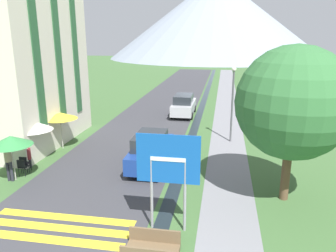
% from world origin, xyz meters
% --- Properties ---
extents(ground_plane, '(160.00, 160.00, 0.00)m').
position_xyz_m(ground_plane, '(0.00, 20.00, 0.00)').
color(ground_plane, '#3D6033').
extents(road, '(6.40, 60.00, 0.01)m').
position_xyz_m(road, '(-2.50, 30.00, 0.00)').
color(road, '#38383D').
rests_on(road, ground_plane).
extents(footpath, '(2.20, 60.00, 0.01)m').
position_xyz_m(footpath, '(3.60, 30.00, 0.00)').
color(footpath, slate).
rests_on(footpath, ground_plane).
extents(drainage_channel, '(0.60, 60.00, 0.00)m').
position_xyz_m(drainage_channel, '(1.20, 30.00, 0.00)').
color(drainage_channel, black).
rests_on(drainage_channel, ground_plane).
extents(crosswalk_marking, '(5.44, 1.84, 0.01)m').
position_xyz_m(crosswalk_marking, '(-2.50, 3.05, 0.01)').
color(crosswalk_marking, yellow).
rests_on(crosswalk_marking, ground_plane).
extents(mountain_distant, '(62.88, 62.88, 23.43)m').
position_xyz_m(mountain_distant, '(0.05, 96.30, 11.71)').
color(mountain_distant, gray).
rests_on(mountain_distant, ground_plane).
extents(hotel_building, '(6.08, 8.97, 12.55)m').
position_xyz_m(hotel_building, '(-9.39, 12.00, 6.72)').
color(hotel_building, beige).
rests_on(hotel_building, ground_plane).
extents(road_sign, '(2.18, 0.11, 3.53)m').
position_xyz_m(road_sign, '(1.46, 3.66, 2.38)').
color(road_sign, gray).
rests_on(road_sign, ground_plane).
extents(footbridge, '(1.70, 1.10, 0.65)m').
position_xyz_m(footbridge, '(1.20, 2.08, 0.23)').
color(footbridge, brown).
rests_on(footbridge, ground_plane).
extents(parked_car_near, '(1.82, 4.44, 1.82)m').
position_xyz_m(parked_car_near, '(-0.40, 9.24, 0.91)').
color(parked_car_near, navy).
rests_on(parked_car_near, ground_plane).
extents(parked_car_far, '(1.83, 4.44, 1.82)m').
position_xyz_m(parked_car_far, '(-0.11, 20.79, 0.91)').
color(parked_car_far, '#B2B2B7').
rests_on(parked_car_far, ground_plane).
extents(cafe_chair_near_right, '(0.40, 0.40, 0.85)m').
position_xyz_m(cafe_chair_near_right, '(-6.50, 7.41, 0.51)').
color(cafe_chair_near_right, black).
rests_on(cafe_chair_near_right, ground_plane).
extents(cafe_chair_far_left, '(0.40, 0.40, 0.85)m').
position_xyz_m(cafe_chair_far_left, '(-6.99, 9.98, 0.51)').
color(cafe_chair_far_left, black).
rests_on(cafe_chair_far_left, ground_plane).
extents(cafe_chair_near_left, '(0.40, 0.40, 0.85)m').
position_xyz_m(cafe_chair_near_left, '(-6.35, 7.00, 0.51)').
color(cafe_chair_near_left, black).
rests_on(cafe_chair_near_left, ground_plane).
extents(cafe_umbrella_front_green, '(1.97, 1.97, 2.20)m').
position_xyz_m(cafe_umbrella_front_green, '(-6.43, 6.50, 1.97)').
color(cafe_umbrella_front_green, '#B7B2A8').
rests_on(cafe_umbrella_front_green, ground_plane).
extents(cafe_umbrella_middle_white, '(2.05, 2.05, 2.24)m').
position_xyz_m(cafe_umbrella_middle_white, '(-6.85, 9.05, 1.98)').
color(cafe_umbrella_middle_white, '#B7B2A8').
rests_on(cafe_umbrella_middle_white, ground_plane).
extents(cafe_umbrella_rear_yellow, '(2.03, 2.03, 2.24)m').
position_xyz_m(cafe_umbrella_rear_yellow, '(-6.35, 11.12, 2.04)').
color(cafe_umbrella_rear_yellow, '#B7B2A8').
rests_on(cafe_umbrella_rear_yellow, ground_plane).
extents(person_standing_terrace, '(0.32, 0.32, 1.76)m').
position_xyz_m(person_standing_terrace, '(-6.58, 6.36, 1.03)').
color(person_standing_terrace, '#282833').
rests_on(person_standing_terrace, ground_plane).
extents(person_seated_far, '(0.32, 0.32, 1.25)m').
position_xyz_m(person_seated_far, '(-6.68, 8.01, 0.69)').
color(person_seated_far, '#282833').
rests_on(person_seated_far, ground_plane).
extents(streetlamp, '(0.28, 0.28, 4.80)m').
position_xyz_m(streetlamp, '(3.78, 14.21, 2.87)').
color(streetlamp, '#515156').
rests_on(streetlamp, ground_plane).
extents(tree_by_path, '(4.52, 4.52, 6.40)m').
position_xyz_m(tree_by_path, '(5.90, 6.71, 4.12)').
color(tree_by_path, brown).
rests_on(tree_by_path, ground_plane).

